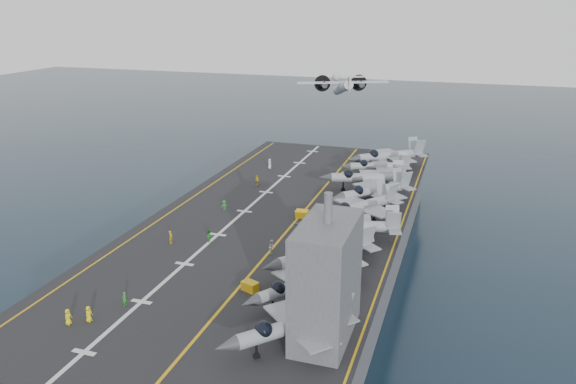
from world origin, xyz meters
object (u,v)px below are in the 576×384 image
(tow_cart_a, at_px, (250,286))
(transport_plane, at_px, (343,88))
(fighter_jet_0, at_px, (293,324))
(island_superstructure, at_px, (327,267))

(tow_cart_a, relative_size, transport_plane, 0.08)
(fighter_jet_0, xyz_separation_m, tow_cart_a, (-8.05, 9.05, -1.89))
(fighter_jet_0, relative_size, tow_cart_a, 7.71)
(tow_cart_a, bearing_deg, island_superstructure, -30.42)
(fighter_jet_0, height_order, transport_plane, transport_plane)
(fighter_jet_0, distance_m, transport_plane, 97.53)
(island_superstructure, distance_m, fighter_jet_0, 6.31)
(island_superstructure, distance_m, transport_plane, 94.84)
(island_superstructure, xyz_separation_m, transport_plane, (-19.66, 92.71, 3.63))
(island_superstructure, xyz_separation_m, tow_cart_a, (-10.49, 6.16, -6.94))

